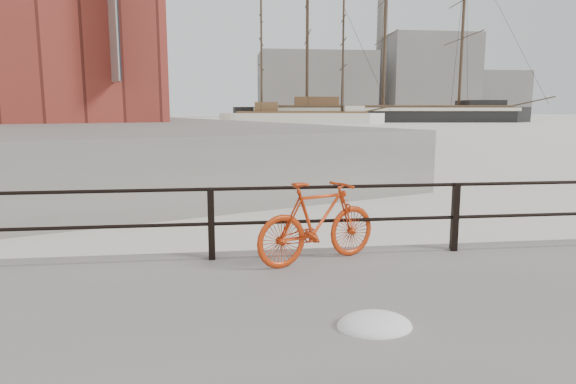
{
  "coord_description": "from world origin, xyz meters",
  "views": [
    {
      "loc": [
        -6.83,
        -7.06,
        2.4
      ],
      "look_at": [
        -5.73,
        1.5,
        1.0
      ],
      "focal_mm": 32.0,
      "sensor_mm": 36.0,
      "label": 1
    }
  ],
  "objects_px": {
    "schooner_mid": "(302,123)",
    "schooner_left": "(60,126)",
    "bicycle": "(318,222)",
    "barque_black": "(383,122)"
  },
  "relations": [
    {
      "from": "schooner_mid",
      "to": "schooner_left",
      "type": "xyz_separation_m",
      "value": [
        -35.8,
        -8.48,
        0.0
      ]
    },
    {
      "from": "bicycle",
      "to": "schooner_left",
      "type": "height_order",
      "value": "schooner_left"
    },
    {
      "from": "barque_black",
      "to": "schooner_left",
      "type": "height_order",
      "value": "barque_black"
    },
    {
      "from": "barque_black",
      "to": "schooner_left",
      "type": "bearing_deg",
      "value": -156.74
    },
    {
      "from": "bicycle",
      "to": "schooner_mid",
      "type": "distance_m",
      "value": 78.98
    },
    {
      "from": "schooner_mid",
      "to": "schooner_left",
      "type": "height_order",
      "value": "schooner_mid"
    },
    {
      "from": "barque_black",
      "to": "schooner_mid",
      "type": "relative_size",
      "value": 2.1
    },
    {
      "from": "schooner_mid",
      "to": "schooner_left",
      "type": "distance_m",
      "value": 36.8
    },
    {
      "from": "bicycle",
      "to": "barque_black",
      "type": "distance_m",
      "value": 89.76
    },
    {
      "from": "barque_black",
      "to": "schooner_left",
      "type": "relative_size",
      "value": 2.52
    }
  ]
}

